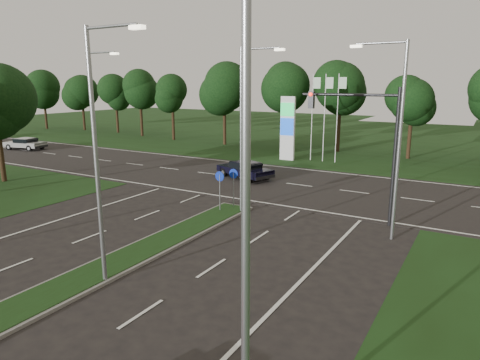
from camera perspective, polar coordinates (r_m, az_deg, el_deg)
The scene contains 14 objects.
verge_far at distance 60.77m, azimuth 18.33°, elevation 5.35°, with size 160.00×50.00×0.02m, color black.
cross_road at distance 31.50m, azimuth 6.21°, elevation -0.46°, with size 160.00×12.00×0.02m, color black.
median_kerb at distance 16.42m, azimuth -24.76°, elevation -14.16°, with size 2.00×26.00×0.12m, color slate.
streetlight_median_near at distance 15.35m, azimuth -18.26°, elevation 4.29°, with size 2.53×0.22×9.00m.
streetlight_median_far at distance 23.17m, azimuth 0.60°, elevation 7.59°, with size 2.53×0.22×9.00m.
streetlight_left_far at distance 27.56m, azimuth -18.80°, elevation 7.74°, with size 2.53×0.22×9.00m.
streetlight_right_far at distance 20.48m, azimuth 20.04°, elevation 6.14°, with size 2.53×0.22×9.00m.
streetlight_right_near at distance 7.35m, azimuth -0.58°, elevation -3.77°, with size 2.53×0.22×9.00m.
traffic_signal at distance 22.80m, azimuth 16.90°, elevation 5.88°, with size 5.10×0.42×7.00m.
median_signs at distance 24.54m, azimuth -0.99°, elevation -0.08°, with size 1.16×1.76×2.38m.
gas_pylon at distance 40.68m, azimuth 6.68°, elevation 7.08°, with size 5.80×1.26×8.00m.
treeline_far at distance 45.68m, azimuth 14.94°, elevation 11.93°, with size 6.00×6.00×9.90m.
navy_sedan at distance 32.94m, azimuth 0.66°, elevation 1.43°, with size 5.07×3.43×1.29m.
far_car_a at distance 52.96m, azimuth -26.73°, elevation 4.38°, with size 4.73×2.72×1.28m.
Camera 1 is at (12.42, -4.05, 7.17)m, focal length 32.00 mm.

